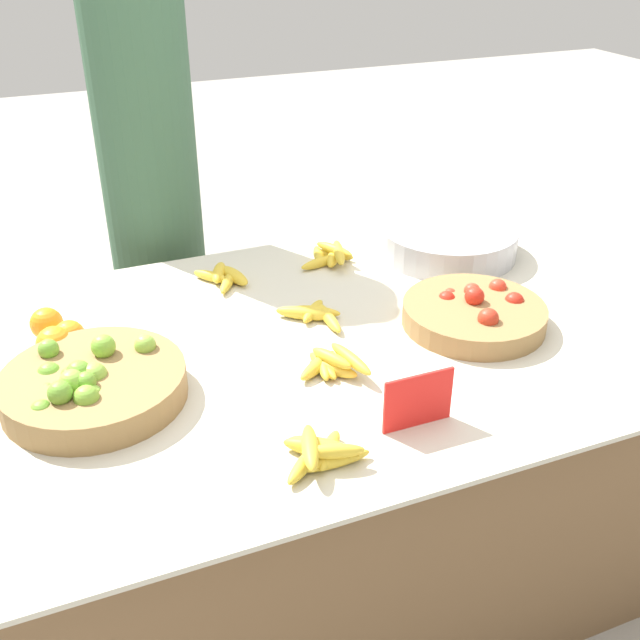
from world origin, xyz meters
The scene contains 13 objects.
ground_plane centered at (0.00, 0.00, 0.00)m, with size 12.00×12.00×0.00m, color #A39E93.
market_table centered at (0.00, 0.00, 0.33)m, with size 1.57×1.13×0.66m.
lime_bowl centered at (-0.53, -0.05, 0.70)m, with size 0.38×0.38×0.11m.
tomato_basket centered at (0.37, -0.08, 0.69)m, with size 0.35×0.35×0.09m.
orange_pile centered at (-0.57, 0.18, 0.70)m, with size 0.12×0.19×0.08m.
metal_bowl centered at (0.53, 0.31, 0.71)m, with size 0.40×0.40×0.08m.
price_sign centered at (0.05, -0.38, 0.72)m, with size 0.15×0.01×0.12m.
banana_bunch_back_center centered at (0.02, 0.09, 0.68)m, with size 0.16×0.17×0.03m.
banana_bunch_middle_right centered at (-0.13, 0.38, 0.68)m, with size 0.14×0.18×0.04m.
banana_bunch_front_center centered at (-0.03, -0.14, 0.68)m, with size 0.15×0.17×0.05m.
banana_bunch_front_left centered at (0.19, 0.38, 0.69)m, with size 0.17×0.19×0.05m.
banana_bunch_middle_left centered at (-0.16, -0.41, 0.68)m, with size 0.18×0.14×0.06m.
vendor_person centered at (-0.23, 0.80, 0.80)m, with size 0.29×0.29×1.71m.
Camera 1 is at (-0.58, -1.40, 1.57)m, focal length 42.00 mm.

